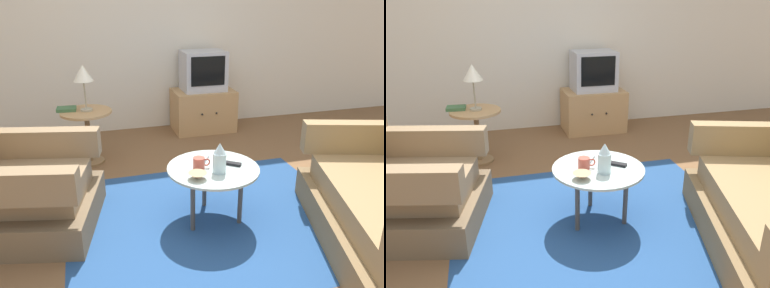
# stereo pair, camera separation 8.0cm
# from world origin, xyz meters

# --- Properties ---
(ground_plane) EXTENTS (16.00, 16.00, 0.00)m
(ground_plane) POSITION_xyz_m (0.00, 0.00, 0.00)
(ground_plane) COLOR brown
(back_wall) EXTENTS (9.00, 0.12, 2.70)m
(back_wall) POSITION_xyz_m (0.00, 2.56, 1.35)
(back_wall) COLOR beige
(back_wall) RESTS_ON ground
(area_rug) EXTENTS (2.21, 1.86, 0.00)m
(area_rug) POSITION_xyz_m (0.14, 0.15, 0.00)
(area_rug) COLOR navy
(area_rug) RESTS_ON ground
(armchair) EXTENTS (1.13, 1.10, 0.97)m
(armchair) POSITION_xyz_m (-1.27, 0.46, 0.32)
(armchair) COLOR brown
(armchair) RESTS_ON ground
(coffee_table) EXTENTS (0.70, 0.70, 0.45)m
(coffee_table) POSITION_xyz_m (0.14, 0.15, 0.40)
(coffee_table) COLOR #B2C6C1
(coffee_table) RESTS_ON ground
(side_table) EXTENTS (0.51, 0.51, 0.56)m
(side_table) POSITION_xyz_m (-0.74, 1.54, 0.41)
(side_table) COLOR tan
(side_table) RESTS_ON ground
(tv_stand) EXTENTS (0.76, 0.52, 0.52)m
(tv_stand) POSITION_xyz_m (0.72, 2.22, 0.26)
(tv_stand) COLOR tan
(tv_stand) RESTS_ON ground
(television) EXTENTS (0.53, 0.41, 0.49)m
(television) POSITION_xyz_m (0.72, 2.23, 0.77)
(television) COLOR #B7B7BC
(television) RESTS_ON tv_stand
(table_lamp) EXTENTS (0.20, 0.20, 0.46)m
(table_lamp) POSITION_xyz_m (-0.73, 1.55, 0.92)
(table_lamp) COLOR #9E937A
(table_lamp) RESTS_ON side_table
(vase) EXTENTS (0.10, 0.10, 0.23)m
(vase) POSITION_xyz_m (0.15, 0.06, 0.55)
(vase) COLOR silver
(vase) RESTS_ON coffee_table
(mug) EXTENTS (0.13, 0.09, 0.09)m
(mug) POSITION_xyz_m (0.03, 0.17, 0.49)
(mug) COLOR #B74C3D
(mug) RESTS_ON coffee_table
(bowl) EXTENTS (0.14, 0.14, 0.05)m
(bowl) POSITION_xyz_m (-0.03, 0.01, 0.47)
(bowl) COLOR tan
(bowl) RESTS_ON coffee_table
(tv_remote_dark) EXTENTS (0.15, 0.13, 0.02)m
(tv_remote_dark) POSITION_xyz_m (0.29, 0.16, 0.46)
(tv_remote_dark) COLOR black
(tv_remote_dark) RESTS_ON coffee_table
(tv_remote_silver) EXTENTS (0.12, 0.15, 0.02)m
(tv_remote_silver) POSITION_xyz_m (0.12, 0.31, 0.46)
(tv_remote_silver) COLOR #B2B2B7
(tv_remote_silver) RESTS_ON coffee_table
(book) EXTENTS (0.20, 0.16, 0.03)m
(book) POSITION_xyz_m (-0.92, 1.61, 0.58)
(book) COLOR #3D663D
(book) RESTS_ON side_table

